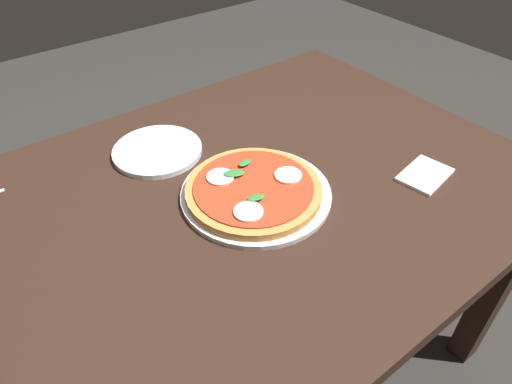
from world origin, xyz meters
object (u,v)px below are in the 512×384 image
at_px(serving_tray, 256,193).
at_px(pizza, 253,189).
at_px(napkin, 425,175).
at_px(dining_table, 237,224).
at_px(plate_white, 158,151).

height_order(serving_tray, pizza, pizza).
height_order(pizza, napkin, pizza).
distance_m(dining_table, serving_tray, 0.11).
xyz_separation_m(pizza, napkin, (0.37, -0.19, -0.02)).
relative_size(dining_table, pizza, 4.65).
height_order(plate_white, napkin, plate_white).
xyz_separation_m(pizza, plate_white, (-0.09, 0.28, -0.02)).
xyz_separation_m(serving_tray, plate_white, (-0.10, 0.28, 0.00)).
relative_size(pizza, napkin, 2.34).
height_order(serving_tray, napkin, serving_tray).
bearing_deg(serving_tray, pizza, -172.63).
distance_m(serving_tray, pizza, 0.02).
xyz_separation_m(dining_table, plate_white, (-0.07, 0.25, 0.10)).
height_order(dining_table, serving_tray, serving_tray).
xyz_separation_m(dining_table, pizza, (0.03, -0.03, 0.12)).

